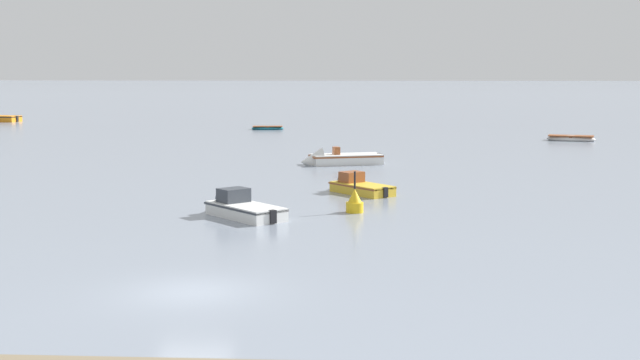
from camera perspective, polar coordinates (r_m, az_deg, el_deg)
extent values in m
plane|color=gray|center=(29.82, -8.25, -7.19)|extent=(800.00, 800.00, 0.00)
ellipsoid|color=white|center=(91.27, 16.00, 2.58)|extent=(5.01, 2.89, 0.75)
cube|color=brown|center=(91.24, 16.00, 2.78)|extent=(4.64, 2.75, 0.10)
cube|color=brown|center=(91.25, 16.00, 2.71)|extent=(0.70, 1.49, 0.07)
ellipsoid|color=#197084|center=(103.05, -3.43, 3.36)|extent=(3.88, 1.60, 0.60)
cube|color=brown|center=(103.03, -3.43, 3.50)|extent=(3.57, 1.55, 0.08)
cube|color=brown|center=(103.04, -3.43, 3.45)|extent=(0.33, 1.18, 0.06)
cube|color=white|center=(66.83, 1.74, 1.25)|extent=(5.67, 3.59, 1.04)
cone|color=white|center=(66.18, -0.57, 1.19)|extent=(2.17, 2.46, 2.08)
cube|color=brown|center=(66.78, 1.69, 1.58)|extent=(5.80, 3.67, 0.12)
cube|color=brown|center=(66.55, 1.07, 1.92)|extent=(0.64, 0.79, 0.58)
cube|color=black|center=(67.52, 3.85, 1.43)|extent=(0.43, 0.49, 0.74)
cube|color=orange|center=(125.23, -20.09, 3.71)|extent=(5.80, 3.52, 1.07)
cube|color=black|center=(123.62, -19.12, 3.79)|extent=(0.43, 0.50, 0.76)
cube|color=white|center=(43.56, -4.84, -2.18)|extent=(4.44, 4.62, 0.89)
cone|color=white|center=(45.52, -6.52, -1.78)|extent=(2.28, 2.25, 1.79)
cube|color=#33383F|center=(43.55, -4.88, -1.74)|extent=(4.54, 4.73, 0.10)
cube|color=#33383F|center=(44.33, -5.64, -0.98)|extent=(1.78, 1.76, 0.69)
cube|color=#384751|center=(44.77, -6.02, -0.84)|extent=(1.17, 1.09, 0.55)
cube|color=black|center=(41.75, -3.13, -2.40)|extent=(0.45, 0.45, 0.63)
cube|color=gold|center=(51.51, 2.76, -0.69)|extent=(3.94, 4.19, 0.80)
cone|color=gold|center=(53.14, 1.28, -0.43)|extent=(2.05, 2.01, 1.61)
cube|color=brown|center=(51.51, 2.73, -0.35)|extent=(4.02, 4.28, 0.09)
cube|color=brown|center=(52.16, 2.08, 0.21)|extent=(1.60, 1.57, 0.62)
cube|color=#384751|center=(52.53, 1.74, 0.31)|extent=(1.07, 0.96, 0.50)
cube|color=black|center=(50.01, 4.23, -0.81)|extent=(0.41, 0.40, 0.57)
cylinder|color=gold|center=(45.05, 2.27, -1.90)|extent=(0.90, 0.90, 0.70)
cone|color=gold|center=(44.94, 2.27, -1.02)|extent=(0.72, 0.72, 0.70)
cylinder|color=black|center=(44.83, 2.28, -0.01)|extent=(0.10, 0.10, 0.90)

